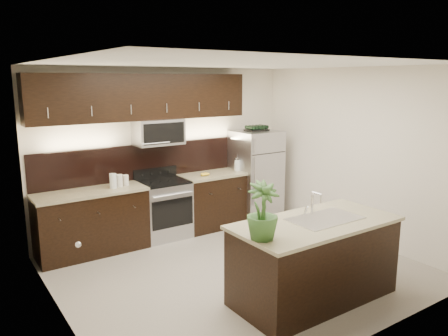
% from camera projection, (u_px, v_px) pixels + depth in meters
% --- Properties ---
extents(ground, '(4.50, 4.50, 0.00)m').
position_uv_depth(ground, '(238.00, 270.00, 5.87)').
color(ground, gray).
rests_on(ground, ground).
extents(room_walls, '(4.52, 4.02, 2.71)m').
position_uv_depth(room_walls, '(233.00, 146.00, 5.44)').
color(room_walls, silver).
rests_on(room_walls, ground).
extents(counter_run, '(3.51, 0.65, 0.94)m').
position_uv_depth(counter_run, '(152.00, 211.00, 6.90)').
color(counter_run, black).
rests_on(counter_run, ground).
extents(upper_fixtures, '(3.49, 0.40, 1.66)m').
position_uv_depth(upper_fixtures, '(146.00, 104.00, 6.70)').
color(upper_fixtures, black).
rests_on(upper_fixtures, counter_run).
extents(island, '(1.96, 0.96, 0.94)m').
position_uv_depth(island, '(314.00, 260.00, 5.03)').
color(island, black).
rests_on(island, ground).
extents(sink_faucet, '(0.84, 0.50, 0.28)m').
position_uv_depth(sink_faucet, '(324.00, 217.00, 5.02)').
color(sink_faucet, silver).
rests_on(sink_faucet, island).
extents(refrigerator, '(0.78, 0.70, 1.61)m').
position_uv_depth(refrigerator, '(256.00, 175.00, 7.91)').
color(refrigerator, '#B2B2B7').
rests_on(refrigerator, ground).
extents(wine_rack, '(0.40, 0.25, 0.10)m').
position_uv_depth(wine_rack, '(257.00, 128.00, 7.74)').
color(wine_rack, black).
rests_on(wine_rack, refrigerator).
extents(plant, '(0.38, 0.38, 0.59)m').
position_uv_depth(plant, '(262.00, 211.00, 4.33)').
color(plant, '#2E5622').
rests_on(plant, island).
extents(canisters, '(0.32, 0.17, 0.22)m').
position_uv_depth(canisters, '(118.00, 181.00, 6.47)').
color(canisters, silver).
rests_on(canisters, counter_run).
extents(french_press, '(0.10, 0.10, 0.29)m').
position_uv_depth(french_press, '(237.00, 165.00, 7.64)').
color(french_press, silver).
rests_on(french_press, counter_run).
extents(bananas, '(0.18, 0.14, 0.05)m').
position_uv_depth(bananas, '(202.00, 175.00, 7.22)').
color(bananas, yellow).
rests_on(bananas, counter_run).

